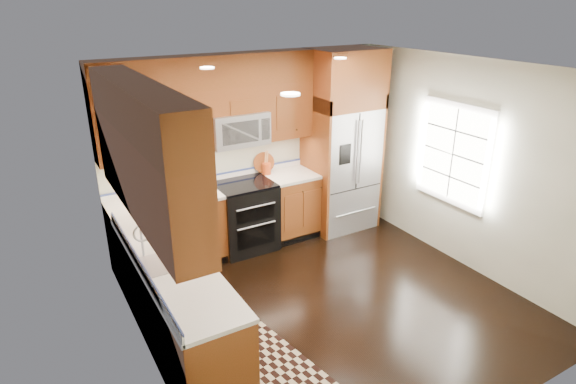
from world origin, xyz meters
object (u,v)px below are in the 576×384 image
range (245,216)px  refrigerator (342,142)px  utensil_crock (267,166)px  rug (258,370)px  knife_block (175,187)px

range → refrigerator: bearing=-1.4°
range → utensil_crock: size_ratio=2.80×
refrigerator → rug: size_ratio=1.72×
range → refrigerator: 1.76m
refrigerator → rug: 3.57m
range → knife_block: (-0.89, 0.10, 0.57)m
rug → knife_block: (0.06, 2.33, 1.04)m
range → knife_block: size_ratio=3.73×
refrigerator → utensil_crock: bearing=168.2°
refrigerator → utensil_crock: refrigerator is taller
refrigerator → rug: (-2.50, -2.19, -1.30)m
refrigerator → utensil_crock: (-1.11, 0.23, -0.25)m
rug → knife_block: bearing=79.1°
refrigerator → knife_block: size_ratio=10.26×
refrigerator → knife_block: bearing=176.8°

